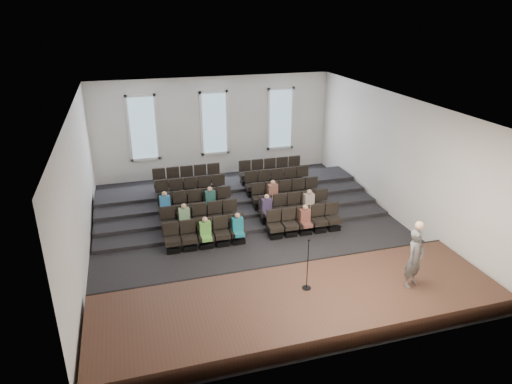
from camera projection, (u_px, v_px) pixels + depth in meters
ground at (252, 233)px, 17.68m from camera, size 14.00×14.00×0.00m
ceiling at (252, 104)px, 15.78m from camera, size 12.00×14.00×0.02m
wall_back at (214, 127)px, 22.96m from camera, size 12.00×0.04×5.00m
wall_front at (335, 271)px, 10.49m from camera, size 12.00×0.04×5.00m
wall_left at (78, 189)px, 15.17m from camera, size 0.04×14.00×5.00m
wall_right at (396, 158)px, 18.29m from camera, size 0.04×14.00×5.00m
stage at (301, 304)px, 13.05m from camera, size 11.80×3.60×0.50m
stage_lip at (281, 272)px, 14.63m from camera, size 11.80×0.06×0.52m
risers at (233, 197)px, 20.42m from camera, size 11.80×4.80×0.60m
seating_rows at (242, 201)px, 18.79m from camera, size 6.80×4.70×1.67m
windows at (214, 123)px, 22.83m from camera, size 8.44×0.10×3.24m
audience at (241, 210)px, 17.67m from camera, size 6.05×2.64×1.10m
speaker at (415, 258)px, 13.16m from camera, size 0.77×0.66×1.80m
mic_stand at (307, 274)px, 13.16m from camera, size 0.27×0.27×1.62m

